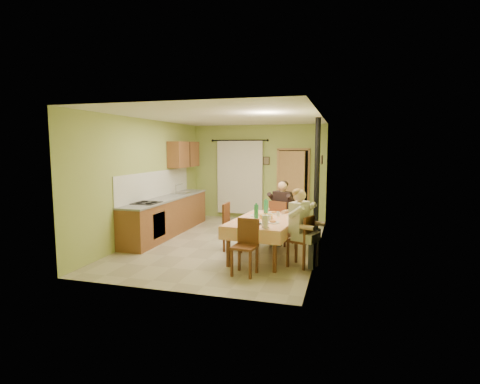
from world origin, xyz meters
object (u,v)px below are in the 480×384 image
(chair_near, at_px, (245,258))
(man_right, at_px, (301,219))
(chair_left, at_px, (234,236))
(chair_right, at_px, (301,251))
(dining_table, at_px, (265,238))
(stove_flue, at_px, (316,197))
(man_far, at_px, (282,205))
(chair_far, at_px, (281,231))

(chair_near, distance_m, man_right, 1.24)
(chair_left, bearing_deg, chair_near, 23.16)
(chair_right, distance_m, man_right, 0.59)
(dining_table, bearing_deg, chair_right, -22.94)
(man_right, bearing_deg, stove_flue, 16.60)
(chair_near, height_order, stove_flue, stove_flue)
(man_far, xyz_separation_m, stove_flue, (0.71, 0.42, 0.15))
(chair_far, bearing_deg, chair_near, -77.28)
(chair_left, relative_size, stove_flue, 0.35)
(chair_far, distance_m, man_right, 1.67)
(man_far, bearing_deg, chair_left, -120.01)
(man_right, bearing_deg, chair_right, -90.00)
(chair_near, xyz_separation_m, man_right, (0.85, 0.69, 0.59))
(chair_near, bearing_deg, chair_far, -90.74)
(chair_right, xyz_separation_m, man_right, (-0.01, 0.00, 0.59))
(chair_left, bearing_deg, chair_far, 129.81)
(stove_flue, bearing_deg, dining_table, -120.11)
(dining_table, xyz_separation_m, chair_near, (-0.12, -1.09, -0.09))
(dining_table, bearing_deg, man_right, -23.06)
(dining_table, relative_size, chair_near, 2.14)
(dining_table, distance_m, chair_near, 1.10)
(chair_left, distance_m, man_right, 1.73)
(chair_near, xyz_separation_m, chair_left, (-0.61, 1.41, 0.00))
(chair_far, xyz_separation_m, chair_near, (-0.26, -2.14, -0.00))
(chair_far, relative_size, stove_flue, 0.35)
(chair_near, height_order, man_far, man_far)
(dining_table, height_order, chair_left, chair_left)
(chair_left, xyz_separation_m, man_right, (1.46, -0.72, 0.59))
(dining_table, relative_size, man_far, 1.45)
(chair_right, xyz_separation_m, stove_flue, (0.12, 1.89, 0.74))
(dining_table, distance_m, stove_flue, 1.83)
(chair_near, xyz_separation_m, stove_flue, (0.98, 2.58, 0.74))
(chair_far, distance_m, stove_flue, 1.11)
(chair_far, bearing_deg, dining_table, -78.14)
(dining_table, bearing_deg, stove_flue, 65.53)
(chair_left, distance_m, stove_flue, 2.10)
(man_right, bearing_deg, chair_left, 84.19)
(chair_left, bearing_deg, dining_table, 65.98)
(dining_table, relative_size, chair_left, 2.03)
(chair_far, xyz_separation_m, man_right, (0.59, -1.45, 0.59))
(chair_left, relative_size, man_far, 0.71)
(chair_right, xyz_separation_m, chair_left, (-1.47, 0.73, 0.00))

